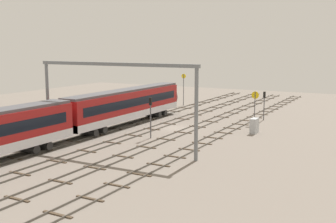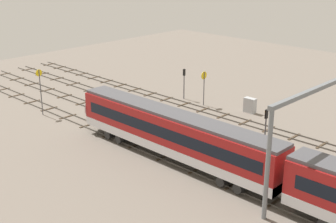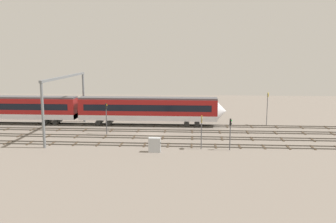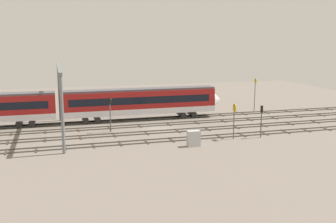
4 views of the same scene
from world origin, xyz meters
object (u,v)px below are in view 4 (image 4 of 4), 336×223
Objects in this scene: signal_light_trackside_approach at (110,110)px; speed_sign_near_foreground at (234,115)px; train at (63,107)px; signal_light_trackside_departure at (262,117)px; relay_cabinet at (194,138)px; overhead_gantry at (60,84)px; speed_sign_mid_trackside at (255,91)px.

speed_sign_near_foreground is at bearing -28.87° from signal_light_trackside_approach.
train is 28.97m from signal_light_trackside_departure.
relay_cabinet is at bearing -49.12° from signal_light_trackside_approach.
train is 7.84m from overhead_gantry.
overhead_gantry is at bearing 175.64° from signal_light_trackside_approach.
train is 22.54m from relay_cabinet.
train is 8.70× the size of speed_sign_mid_trackside.
train is 25.72m from speed_sign_near_foreground.
speed_sign_near_foreground is (21.10, -8.56, -3.77)m from overhead_gantry.
signal_light_trackside_departure is (18.39, -8.33, -0.38)m from signal_light_trackside_approach.
speed_sign_mid_trackside is at bearing 46.21° from relay_cabinet.
speed_sign_mid_trackside reaches higher than signal_light_trackside_departure.
signal_light_trackside_approach is 2.57× the size of relay_cabinet.
train is 11.02× the size of speed_sign_near_foreground.
speed_sign_mid_trackside is 3.07× the size of relay_cabinet.
speed_sign_mid_trackside is at bearing 18.41° from signal_light_trackside_approach.
signal_light_trackside_approach is at bearing -161.59° from speed_sign_mid_trackside.
speed_sign_mid_trackside is at bearing 14.18° from overhead_gantry.
relay_cabinet is at bearing -133.79° from speed_sign_mid_trackside.
signal_light_trackside_departure is at bearing -32.20° from train.
signal_light_trackside_departure is at bearing -115.39° from speed_sign_mid_trackside.
speed_sign_mid_trackside reaches higher than signal_light_trackside_approach.
signal_light_trackside_approach is at bearing 155.64° from signal_light_trackside_departure.
overhead_gantry reaches higher than signal_light_trackside_approach.
signal_light_trackside_approach reaches higher than signal_light_trackside_departure.
speed_sign_mid_trackside is at bearing 3.02° from train.
relay_cabinet is (15.04, -10.40, -5.91)m from overhead_gantry.
signal_light_trackside_approach reaches higher than relay_cabinet.
signal_light_trackside_approach is at bearing -49.28° from train.
overhead_gantry is 34.18m from speed_sign_mid_trackside.
overhead_gantry is 23.09m from speed_sign_near_foreground.
signal_light_trackside_approach is at bearing -4.36° from overhead_gantry.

